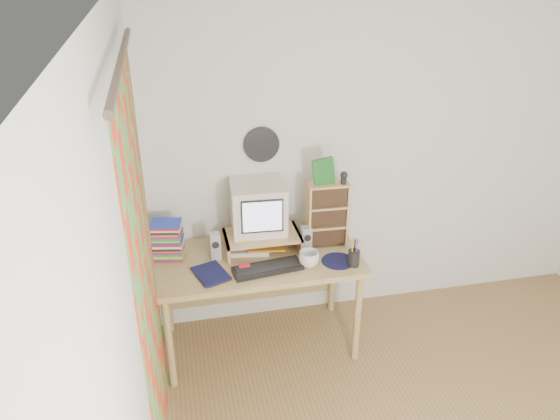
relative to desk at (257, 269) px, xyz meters
name	(u,v)px	position (x,y,z in m)	size (l,w,h in m)	color
back_wall	(386,158)	(1.03, 0.31, 0.63)	(3.50, 3.50, 0.00)	silver
left_wall	(137,349)	(-0.72, -1.44, 0.63)	(3.50, 3.50, 0.00)	silver
curtain	(150,298)	(-0.68, -0.96, 0.53)	(2.20, 2.20, 0.00)	red
wall_disc	(261,145)	(0.10, 0.29, 0.81)	(0.25, 0.25, 0.02)	black
desk	(257,269)	(0.00, 0.00, 0.00)	(1.40, 0.70, 0.75)	tan
monitor_riser	(262,237)	(0.05, 0.04, 0.23)	(0.52, 0.30, 0.12)	tan
crt_monitor	(259,209)	(0.04, 0.09, 0.43)	(0.36, 0.36, 0.34)	beige
speaker_left	(215,246)	(-0.28, -0.01, 0.23)	(0.07, 0.07, 0.19)	#B6B7BC
speaker_right	(306,239)	(0.34, -0.04, 0.23)	(0.07, 0.07, 0.18)	#B6B7BC
keyboard	(268,268)	(0.04, -0.24, 0.15)	(0.45, 0.15, 0.03)	black
dvd_stack	(167,240)	(-0.59, 0.06, 0.27)	(0.19, 0.14, 0.28)	brown
cd_rack	(327,214)	(0.50, 0.02, 0.37)	(0.28, 0.15, 0.47)	tan
mug	(309,259)	(0.31, -0.24, 0.19)	(0.14, 0.14, 0.11)	silver
diary	(197,276)	(-0.42, -0.25, 0.16)	(0.23, 0.17, 0.05)	#0F123A
mousepad	(338,261)	(0.52, -0.23, 0.14)	(0.22, 0.22, 0.00)	#101138
pen_cup	(354,255)	(0.60, -0.29, 0.21)	(0.08, 0.08, 0.16)	black
papers	(255,246)	(0.00, 0.06, 0.15)	(0.29, 0.22, 0.04)	silver
red_box	(245,268)	(-0.11, -0.20, 0.15)	(0.07, 0.05, 0.04)	red
game_box	(323,171)	(0.47, 0.01, 0.70)	(0.14, 0.03, 0.18)	#1B5F21
webcam	(344,178)	(0.60, -0.01, 0.65)	(0.05, 0.05, 0.09)	black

